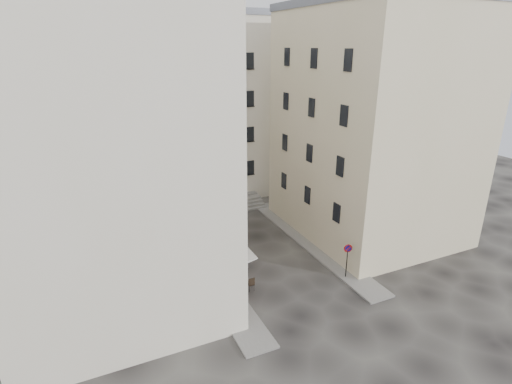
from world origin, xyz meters
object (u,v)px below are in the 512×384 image
no_parking_sign (348,254)px  pedestrian (230,262)px  bistro_table_b (236,276)px  bistro_table_a (244,285)px

no_parking_sign → pedestrian: (-7.06, 4.12, -1.07)m
bistro_table_b → no_parking_sign: bearing=-21.7°
bistro_table_a → pedestrian: 2.68m
bistro_table_a → bistro_table_b: size_ratio=1.17×
no_parking_sign → bistro_table_b: 7.82m
bistro_table_b → pedestrian: size_ratio=0.73×
no_parking_sign → bistro_table_a: 7.43m
bistro_table_a → bistro_table_b: (0.01, 1.38, -0.07)m
bistro_table_b → pedestrian: pedestrian is taller
bistro_table_b → bistro_table_a: bearing=-90.6°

